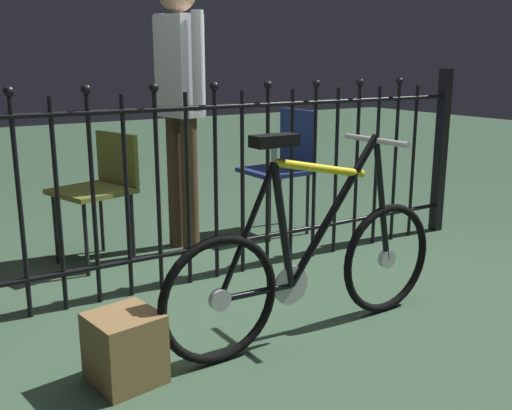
% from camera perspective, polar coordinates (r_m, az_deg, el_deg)
% --- Properties ---
extents(ground_plane, '(20.00, 20.00, 0.00)m').
position_cam_1_polar(ground_plane, '(2.88, 1.32, -11.79)').
color(ground_plane, '#3B5940').
extents(iron_fence, '(4.05, 0.07, 1.18)m').
position_cam_1_polar(iron_fence, '(3.28, -6.84, 2.29)').
color(iron_fence, black).
rests_on(iron_fence, ground).
extents(bicycle, '(1.52, 0.40, 0.94)m').
position_cam_1_polar(bicycle, '(2.70, 5.33, -5.70)').
color(bicycle, black).
rests_on(bicycle, ground).
extents(chair_olive, '(0.52, 0.52, 0.80)m').
position_cam_1_polar(chair_olive, '(3.79, -14.63, 2.13)').
color(chair_olive, black).
rests_on(chair_olive, ground).
extents(chair_navy, '(0.44, 0.43, 0.89)m').
position_cam_1_polar(chair_navy, '(4.33, 2.81, 4.43)').
color(chair_navy, black).
rests_on(chair_navy, ground).
extents(person_visitor, '(0.24, 0.47, 1.77)m').
position_cam_1_polar(person_visitor, '(3.87, -7.34, 11.16)').
color(person_visitor, '#4C3823').
rests_on(person_visitor, ground).
extents(display_crate, '(0.29, 0.29, 0.28)m').
position_cam_1_polar(display_crate, '(2.44, -12.52, -13.31)').
color(display_crate, olive).
rests_on(display_crate, ground).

